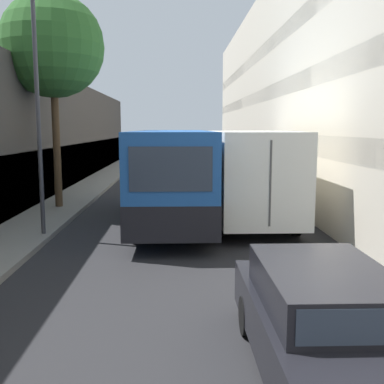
# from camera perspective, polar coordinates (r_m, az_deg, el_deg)

# --- Properties ---
(ground_plane) EXTENTS (150.00, 150.00, 0.00)m
(ground_plane) POSITION_cam_1_polar(r_m,az_deg,el_deg) (15.64, -1.34, -3.61)
(ground_plane) COLOR #232326
(sidewalk_left) EXTENTS (1.99, 60.00, 0.15)m
(sidewalk_left) POSITION_cam_1_polar(r_m,az_deg,el_deg) (16.30, -18.37, -3.27)
(sidewalk_left) COLOR gray
(sidewalk_left) RESTS_ON ground_plane
(building_right_apartment) EXTENTS (2.40, 60.00, 10.41)m
(building_right_apartment) POSITION_cam_1_polar(r_m,az_deg,el_deg) (16.44, 18.88, 14.68)
(building_right_apartment) COLOR beige
(building_right_apartment) RESTS_ON ground_plane
(car_hatchback) EXTENTS (1.75, 4.31, 1.44)m
(car_hatchback) POSITION_cam_1_polar(r_m,az_deg,el_deg) (6.13, 16.50, -15.76)
(car_hatchback) COLOR black
(car_hatchback) RESTS_ON ground_plane
(bus) EXTENTS (2.44, 10.29, 3.08)m
(bus) POSITION_cam_1_polar(r_m,az_deg,el_deg) (15.73, -2.42, 2.48)
(bus) COLOR #1E519E
(bus) RESTS_ON ground_plane
(box_truck) EXTENTS (2.42, 8.97, 3.07)m
(box_truck) POSITION_cam_1_polar(r_m,az_deg,el_deg) (16.06, 6.83, 2.66)
(box_truck) COLOR silver
(box_truck) RESTS_ON ground_plane
(street_lamp) EXTENTS (0.36, 0.80, 7.49)m
(street_lamp) POSITION_cam_1_polar(r_m,az_deg,el_deg) (13.58, -19.31, 16.53)
(street_lamp) COLOR #38383D
(street_lamp) RESTS_ON sidewalk_left
(street_tree_left) EXTENTS (3.84, 3.84, 7.98)m
(street_tree_left) POSITION_cam_1_polar(r_m,az_deg,el_deg) (18.29, -17.30, 17.25)
(street_tree_left) COLOR #4C3823
(street_tree_left) RESTS_ON sidewalk_left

